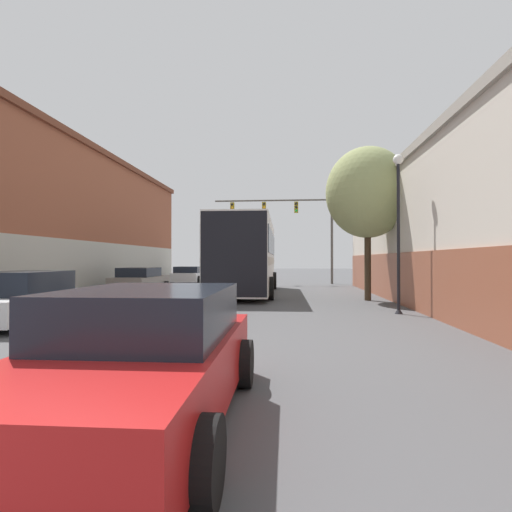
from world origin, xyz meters
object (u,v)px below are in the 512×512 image
Objects in this scene: bus at (246,253)px; hatchback_foreground at (143,359)px; parked_car_left_far at (28,298)px; street_tree_near at (368,193)px; parked_car_left_near at (140,281)px; street_lamp at (398,220)px; traffic_signal_gantry at (292,218)px; parked_car_left_mid at (189,275)px.

bus reaches higher than hatchback_foreground.
hatchback_foreground is at bearing -178.53° from bus.
parked_car_left_far is 0.73× the size of street_tree_near.
street_lamp is at bearing -121.32° from parked_car_left_near.
street_lamp is (4.96, 8.90, 2.30)m from hatchback_foreground.
traffic_signal_gantry reaches higher than bus.
bus reaches higher than parked_car_left_near.
street_lamp is (3.34, -15.95, -1.78)m from traffic_signal_gantry.
parked_car_left_mid is 0.79× the size of street_lamp.
parked_car_left_far is at bearing 41.26° from hatchback_foreground.
bus is 16.06m from hatchback_foreground.
parked_car_left_far is (0.47, -9.43, 0.03)m from parked_car_left_near.
street_lamp reaches higher than bus.
parked_car_left_near is 9.14m from parked_car_left_mid.
street_tree_near reaches higher than hatchback_foreground.
bus is at bearing 1.88° from hatchback_foreground.
parked_car_left_near is 0.89× the size of parked_car_left_far.
street_tree_near reaches higher than street_lamp.
street_tree_near is at bearing -74.91° from traffic_signal_gantry.
bus is at bearing -151.09° from parked_car_left_mid.
parked_car_left_far is at bearing -111.31° from traffic_signal_gantry.
bus is 6.70m from street_tree_near.
bus is 10.97m from parked_car_left_far.
bus is at bearing -86.74° from parked_car_left_near.
hatchback_foreground is (0.70, -15.98, -1.37)m from bus.
parked_car_left_far reaches higher than parked_car_left_mid.
parked_car_left_far reaches higher than hatchback_foreground.
parked_car_left_far is at bearing -176.89° from parked_car_left_near.
hatchback_foreground is 1.06× the size of parked_car_left_mid.
traffic_signal_gantry is (1.63, 24.86, 4.08)m from hatchback_foreground.
parked_car_left_mid is at bearing 132.44° from street_tree_near.
parked_car_left_mid is 0.47× the size of traffic_signal_gantry.
bus is 2.42× the size of hatchback_foreground.
parked_car_left_near is at bearing 20.60° from hatchback_foreground.
street_tree_near is at bearing -139.30° from parked_car_left_mid.
parked_car_left_mid is 16.41m from street_tree_near.
hatchback_foreground is 0.83× the size of street_lamp.
parked_car_left_far is (-5.62, 6.27, -0.00)m from hatchback_foreground.
traffic_signal_gantry is (2.32, 8.87, 2.71)m from bus.
traffic_signal_gantry is at bearing -91.65° from parked_car_left_mid.
parked_car_left_near is at bearing -1.09° from parked_car_left_far.
street_tree_near is (-0.17, 4.19, 1.58)m from street_lamp.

